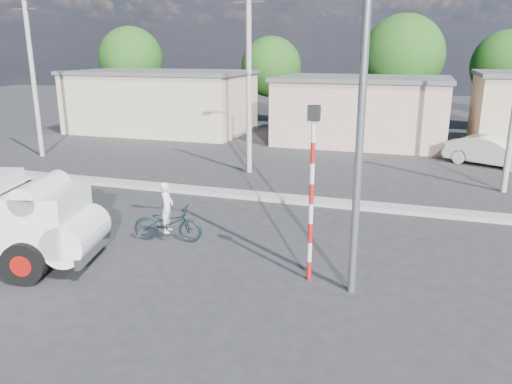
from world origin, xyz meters
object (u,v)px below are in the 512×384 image
(traffic_pole, at_px, (312,180))
(bicycle, at_px, (168,223))
(cyclist, at_px, (167,217))
(streetlight, at_px, (356,79))
(car_cream, at_px, (491,151))

(traffic_pole, bearing_deg, bicycle, 164.19)
(cyclist, bearing_deg, streetlight, -116.33)
(car_cream, bearing_deg, cyclist, 167.97)
(traffic_pole, relative_size, streetlight, 0.48)
(car_cream, bearing_deg, traffic_pole, -176.32)
(traffic_pole, distance_m, streetlight, 2.56)
(streetlight, bearing_deg, cyclist, 163.87)
(bicycle, bearing_deg, traffic_pole, -116.01)
(traffic_pole, bearing_deg, streetlight, -17.73)
(cyclist, relative_size, car_cream, 0.35)
(bicycle, bearing_deg, streetlight, -116.33)
(car_cream, xyz_separation_m, streetlight, (-4.88, -15.92, 4.24))
(car_cream, bearing_deg, bicycle, 167.97)
(streetlight, bearing_deg, car_cream, 72.96)
(bicycle, relative_size, traffic_pole, 0.48)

